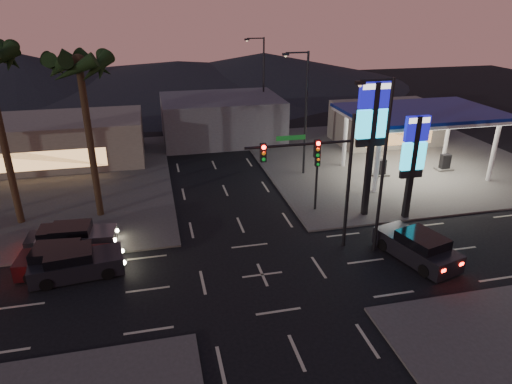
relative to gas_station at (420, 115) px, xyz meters
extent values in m
plane|color=black|center=(-16.00, -12.00, -5.08)|extent=(140.00, 140.00, 0.00)
cube|color=#47443F|center=(0.00, 4.00, -5.02)|extent=(24.00, 24.00, 0.12)
cube|color=#47443F|center=(-32.00, 4.00, -5.02)|extent=(24.00, 24.00, 0.12)
cylinder|color=silver|center=(-5.00, -3.00, -2.58)|extent=(0.36, 0.36, 5.00)
cylinder|color=silver|center=(5.00, -3.00, -2.58)|extent=(0.36, 0.36, 5.00)
cylinder|color=silver|center=(-5.00, 3.00, -2.58)|extent=(0.36, 0.36, 5.00)
cylinder|color=silver|center=(5.00, 3.00, -2.58)|extent=(0.36, 0.36, 5.00)
cube|color=silver|center=(0.00, 0.00, 0.12)|extent=(12.00, 8.00, 0.50)
cube|color=white|center=(0.00, 0.00, -0.18)|extent=(11.60, 7.60, 0.06)
cube|color=navy|center=(0.00, 0.00, 0.27)|extent=(12.20, 8.20, 0.25)
cube|color=black|center=(-3.00, 0.00, -4.28)|extent=(0.80, 0.50, 1.40)
cube|color=black|center=(3.00, 0.00, -4.28)|extent=(0.80, 0.50, 1.40)
cube|color=#726B5B|center=(2.00, 9.00, -3.08)|extent=(10.00, 6.00, 4.00)
cube|color=black|center=(-7.50, -6.50, -0.58)|extent=(0.35, 0.35, 9.00)
cube|color=#0E0D93|center=(-7.50, -6.50, 3.12)|extent=(2.20, 0.30, 1.60)
cube|color=white|center=(-7.50, -6.50, 3.67)|extent=(1.98, 0.32, 0.35)
cube|color=#19C7F2|center=(-7.50, -6.50, 1.32)|extent=(2.20, 0.30, 1.80)
cube|color=black|center=(-7.50, -6.50, 0.12)|extent=(2.09, 0.28, 0.50)
cube|color=black|center=(-5.00, -7.50, -1.58)|extent=(0.35, 0.35, 7.00)
cube|color=#0E0D93|center=(-5.00, -7.50, 1.12)|extent=(1.60, 0.30, 1.60)
cube|color=white|center=(-5.00, -7.50, 1.67)|extent=(1.44, 0.32, 0.35)
cube|color=#19C7F2|center=(-5.00, -7.50, -0.68)|extent=(1.60, 0.30, 1.80)
cube|color=black|center=(-5.00, -7.50, -1.88)|extent=(1.52, 0.28, 0.50)
cylinder|color=black|center=(-10.50, -10.00, -1.08)|extent=(0.20, 0.20, 8.00)
cylinder|color=black|center=(-13.50, -10.00, 1.42)|extent=(6.00, 0.14, 0.14)
cube|color=#0C3F14|center=(-14.00, -10.00, 1.82)|extent=(1.60, 0.05, 0.25)
cube|color=black|center=(-12.50, -10.00, 1.12)|extent=(0.32, 0.25, 1.00)
sphere|color=#FF0C07|center=(-12.50, -10.15, 1.45)|extent=(0.22, 0.22, 0.22)
sphere|color=orange|center=(-12.50, -10.15, 1.12)|extent=(0.20, 0.20, 0.20)
sphere|color=#0CB226|center=(-12.50, -10.15, 0.79)|extent=(0.20, 0.20, 0.20)
cube|color=black|center=(-15.50, -10.00, 1.12)|extent=(0.32, 0.25, 1.00)
sphere|color=#FF0C07|center=(-15.50, -10.15, 1.45)|extent=(0.22, 0.22, 0.22)
sphere|color=orange|center=(-15.50, -10.15, 1.12)|extent=(0.20, 0.20, 0.20)
sphere|color=#0CB226|center=(-15.50, -10.15, 0.79)|extent=(0.20, 0.20, 0.20)
cylinder|color=black|center=(-10.50, -5.00, -3.08)|extent=(0.16, 0.16, 4.00)
cube|color=black|center=(-10.50, -5.00, -1.28)|extent=(0.32, 0.25, 1.00)
sphere|color=#FF0C07|center=(-10.50, -5.15, -0.95)|extent=(0.22, 0.22, 0.22)
sphere|color=orange|center=(-10.50, -5.15, -1.28)|extent=(0.20, 0.20, 0.20)
sphere|color=#0CB226|center=(-10.50, -5.15, -1.61)|extent=(0.20, 0.20, 0.20)
cylinder|color=black|center=(-9.00, -11.00, -0.08)|extent=(0.18, 0.18, 10.00)
cylinder|color=black|center=(-9.90, -11.00, 4.82)|extent=(1.80, 0.12, 0.12)
cube|color=black|center=(-10.80, -11.00, 4.72)|extent=(0.50, 0.25, 0.18)
sphere|color=#FFCC8C|center=(-10.80, -11.00, 4.60)|extent=(0.20, 0.20, 0.20)
cylinder|color=black|center=(-9.00, 2.00, -0.08)|extent=(0.18, 0.18, 10.00)
cylinder|color=black|center=(-9.90, 2.00, 4.82)|extent=(1.80, 0.12, 0.12)
cube|color=black|center=(-10.80, 2.00, 4.72)|extent=(0.50, 0.25, 0.18)
sphere|color=#FFCC8C|center=(-10.80, 2.00, 4.60)|extent=(0.20, 0.20, 0.20)
cylinder|color=black|center=(-9.00, 16.00, -0.08)|extent=(0.18, 0.18, 10.00)
cylinder|color=black|center=(-9.90, 16.00, 4.82)|extent=(1.80, 0.12, 0.12)
cube|color=black|center=(-10.80, 16.00, 4.72)|extent=(0.50, 0.25, 0.18)
sphere|color=#FFCC8C|center=(-10.80, 16.00, 4.60)|extent=(0.20, 0.20, 0.20)
cylinder|color=black|center=(-25.00, -2.50, 0.02)|extent=(0.44, 0.44, 10.20)
sphere|color=black|center=(-25.00, -2.50, 5.12)|extent=(0.90, 0.90, 0.90)
cone|color=black|center=(-23.70, -2.50, 4.82)|extent=(0.90, 2.74, 1.91)
cone|color=black|center=(-24.08, -1.58, 4.82)|extent=(2.57, 2.57, 1.91)
cone|color=black|center=(-25.00, -1.20, 4.82)|extent=(2.74, 0.90, 1.91)
cone|color=black|center=(-25.92, -1.58, 4.82)|extent=(2.57, 2.57, 1.91)
cone|color=black|center=(-26.30, -2.50, 4.82)|extent=(0.90, 2.74, 1.91)
cone|color=black|center=(-25.92, -3.42, 4.82)|extent=(2.57, 2.57, 1.91)
cone|color=black|center=(-25.00, -3.80, 4.82)|extent=(2.74, 0.90, 1.91)
cone|color=black|center=(-24.08, -3.42, 4.82)|extent=(2.57, 2.57, 1.91)
cylinder|color=black|center=(-30.00, -2.50, 0.32)|extent=(0.44, 0.44, 10.80)
cone|color=black|center=(-28.70, -2.50, 5.42)|extent=(0.90, 2.74, 1.91)
cone|color=black|center=(-29.08, -1.58, 5.42)|extent=(2.57, 2.57, 1.91)
cube|color=#726B5B|center=(-30.00, 10.00, -3.08)|extent=(16.00, 8.00, 4.00)
cube|color=#4C4C51|center=(-14.00, 14.00, -2.88)|extent=(12.00, 9.00, 4.40)
cone|color=black|center=(-41.00, 48.00, -2.08)|extent=(40.00, 40.00, 6.00)
cone|color=black|center=(-1.00, 48.00, -2.58)|extent=(50.00, 50.00, 5.00)
cone|color=black|center=(-16.00, 48.00, -3.08)|extent=(60.00, 60.00, 4.00)
cube|color=black|center=(-25.58, -9.79, -4.49)|extent=(4.88, 2.48, 0.96)
cube|color=black|center=(-25.90, -9.83, -3.85)|extent=(2.53, 2.06, 0.69)
cylinder|color=black|center=(-24.20, -8.73, -4.74)|extent=(0.71, 0.33, 0.68)
cylinder|color=black|center=(-24.00, -10.53, -4.74)|extent=(0.71, 0.33, 0.68)
cylinder|color=black|center=(-27.17, -9.05, -4.74)|extent=(0.71, 0.33, 0.68)
cylinder|color=black|center=(-26.97, -10.86, -4.74)|extent=(0.71, 0.33, 0.68)
sphere|color=#FFF2BF|center=(-23.32, -8.90, -4.42)|extent=(0.23, 0.23, 0.23)
sphere|color=#FFF2BF|center=(-23.18, -10.17, -4.42)|extent=(0.23, 0.23, 0.23)
cube|color=#FF140A|center=(-27.99, -9.41, -4.33)|extent=(0.11, 0.27, 0.15)
cube|color=#FF140A|center=(-27.85, -10.69, -4.33)|extent=(0.11, 0.27, 0.15)
cube|color=black|center=(-26.33, -9.28, -4.50)|extent=(4.81, 2.37, 0.95)
cube|color=black|center=(-26.64, -9.25, -3.86)|extent=(2.48, 2.00, 0.69)
cylinder|color=black|center=(-24.77, -8.52, -4.74)|extent=(0.70, 0.31, 0.68)
cylinder|color=black|center=(-24.93, -10.31, -4.74)|extent=(0.70, 0.31, 0.68)
cylinder|color=black|center=(-27.72, -8.25, -4.74)|extent=(0.70, 0.31, 0.68)
cylinder|color=black|center=(-27.88, -10.04, -4.74)|extent=(0.70, 0.31, 0.68)
sphere|color=#FFF2BF|center=(-23.95, -8.86, -4.43)|extent=(0.23, 0.23, 0.23)
sphere|color=#FFF2BF|center=(-24.07, -10.12, -4.43)|extent=(0.23, 0.23, 0.23)
cube|color=#FF140A|center=(-28.59, -8.44, -4.34)|extent=(0.11, 0.27, 0.15)
cube|color=#FF140A|center=(-28.70, -9.70, -4.34)|extent=(0.11, 0.27, 0.15)
cube|color=#5A5B5D|center=(-25.93, -6.64, -4.54)|extent=(4.46, 2.12, 0.89)
cube|color=black|center=(-26.22, -6.62, -3.94)|extent=(2.28, 1.82, 0.64)
cylinder|color=black|center=(-24.49, -5.90, -4.76)|extent=(0.65, 0.28, 0.63)
cylinder|color=black|center=(-24.60, -7.57, -4.76)|extent=(0.65, 0.28, 0.63)
cylinder|color=black|center=(-27.25, -5.71, -4.76)|extent=(0.65, 0.28, 0.63)
cylinder|color=black|center=(-27.36, -7.39, -4.76)|extent=(0.65, 0.28, 0.63)
sphere|color=#FFF2BF|center=(-23.71, -6.20, -4.47)|extent=(0.22, 0.22, 0.22)
sphere|color=#FFF2BF|center=(-23.79, -7.38, -4.47)|extent=(0.22, 0.22, 0.22)
cube|color=#FF140A|center=(-28.06, -5.91, -4.39)|extent=(0.10, 0.25, 0.14)
cube|color=#FF140A|center=(-28.14, -7.09, -4.39)|extent=(0.10, 0.25, 0.14)
cube|color=black|center=(-26.77, -6.47, -4.59)|extent=(4.00, 1.75, 0.81)
cube|color=black|center=(-27.04, -6.47, -4.05)|extent=(2.01, 1.57, 0.59)
cylinder|color=black|center=(-25.50, -5.73, -4.79)|extent=(0.58, 0.23, 0.58)
cylinder|color=black|center=(-25.53, -7.26, -4.79)|extent=(0.58, 0.23, 0.58)
cylinder|color=black|center=(-28.02, -5.68, -4.79)|extent=(0.58, 0.23, 0.58)
cylinder|color=black|center=(-28.05, -7.21, -4.79)|extent=(0.58, 0.23, 0.58)
sphere|color=#FFF2BF|center=(-24.78, -5.97, -4.52)|extent=(0.20, 0.20, 0.20)
sphere|color=#FFF2BF|center=(-24.80, -7.05, -4.52)|extent=(0.20, 0.20, 0.20)
cube|color=#FF140A|center=(-28.74, -5.89, -4.45)|extent=(0.08, 0.23, 0.13)
cube|color=#FF140A|center=(-28.77, -6.97, -4.45)|extent=(0.08, 0.23, 0.13)
cube|color=black|center=(-7.13, -12.34, -4.47)|extent=(3.29, 5.29, 1.01)
cube|color=black|center=(-7.04, -12.67, -3.79)|extent=(2.48, 2.87, 0.73)
cylinder|color=black|center=(-8.46, -11.08, -4.72)|extent=(0.45, 0.76, 0.72)
cylinder|color=black|center=(-6.62, -10.58, -4.72)|extent=(0.45, 0.76, 0.72)
cylinder|color=black|center=(-7.64, -14.11, -4.72)|extent=(0.45, 0.76, 0.72)
cylinder|color=black|center=(-5.80, -13.61, -4.72)|extent=(0.45, 0.76, 0.72)
cube|color=#FF140A|center=(-7.14, -14.90, -4.30)|extent=(0.29, 0.16, 0.16)
cube|color=#FF140A|center=(-5.84, -14.55, -4.30)|extent=(0.29, 0.16, 0.16)
camera|label=1|loc=(-21.03, -32.14, 8.54)|focal=32.00mm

